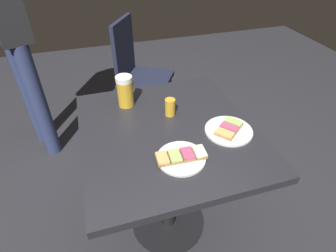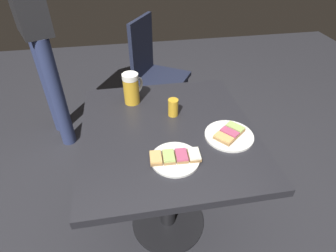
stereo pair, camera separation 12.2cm
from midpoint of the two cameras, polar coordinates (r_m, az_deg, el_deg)
ground_plane at (r=1.79m, az=2.08°, el=-19.39°), size 6.00×6.00×0.00m
cafe_table at (r=1.33m, az=2.64°, el=-5.66°), size 0.83×0.78×0.73m
plate_near at (r=1.09m, az=4.74°, el=-6.83°), size 0.20×0.20×0.03m
plate_far at (r=1.24m, az=15.50°, el=-1.89°), size 0.21×0.21×0.03m
beer_mug at (r=1.39m, az=-5.09°, el=7.81°), size 0.12×0.11×0.16m
beer_glass_small at (r=1.31m, az=3.78°, el=3.81°), size 0.05×0.05×0.09m
cafe_chair at (r=2.24m, az=-1.42°, el=11.74°), size 0.52×0.52×0.91m
patron_standing at (r=2.06m, az=-25.15°, el=19.75°), size 0.36×0.29×1.67m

